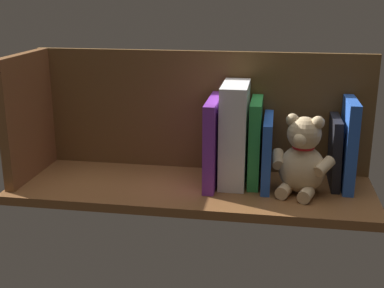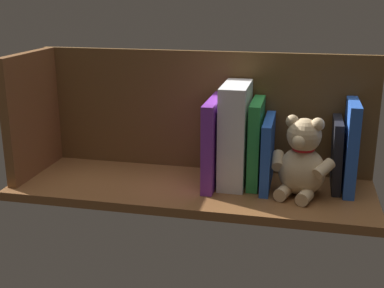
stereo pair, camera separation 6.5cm
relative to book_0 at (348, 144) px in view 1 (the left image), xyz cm
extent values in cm
cube|color=brown|center=(37.84, 4.84, -12.09)|extent=(89.72, 30.94, 2.20)
cube|color=brown|center=(37.84, -8.38, 4.96)|extent=(89.72, 1.50, 31.89)
cube|color=brown|center=(80.70, 4.84, 4.96)|extent=(2.40, 24.94, 31.89)
cube|color=blue|center=(0.00, 0.00, 0.00)|extent=(2.63, 14.45, 21.98)
cube|color=black|center=(2.97, -0.69, -2.31)|extent=(2.61, 13.07, 17.41)
ellipsoid|color=#D1B284|center=(11.01, 5.50, -5.15)|extent=(13.63, 12.88, 11.68)
sphere|color=#D1B284|center=(11.01, 5.50, 3.70)|extent=(8.03, 8.03, 8.03)
sphere|color=#D1B284|center=(8.15, 6.43, 6.72)|extent=(3.10, 3.10, 3.10)
sphere|color=#D1B284|center=(13.88, 4.57, 6.72)|extent=(3.10, 3.10, 3.10)
sphere|color=beige|center=(12.07, 8.75, 3.10)|extent=(3.10, 3.10, 3.10)
cylinder|color=#D1B284|center=(6.19, 8.61, -3.10)|extent=(5.69, 6.21, 4.32)
cylinder|color=#D1B284|center=(16.74, 5.17, -3.10)|extent=(2.93, 5.83, 4.32)
cylinder|color=#D1B284|center=(10.05, 11.04, -9.44)|extent=(4.31, 5.13, 3.10)
cylinder|color=#D1B284|center=(15.05, 9.41, -9.44)|extent=(4.31, 5.13, 3.10)
torus|color=red|center=(11.01, 5.50, 0.51)|extent=(6.72, 6.72, 0.91)
cube|color=blue|center=(19.46, 1.56, -2.39)|extent=(2.19, 17.57, 17.21)
cube|color=green|center=(22.54, 0.30, -0.37)|extent=(2.76, 15.05, 21.24)
cube|color=white|center=(27.72, 1.01, 1.65)|extent=(6.39, 16.28, 25.28)
cube|color=purple|center=(32.90, 2.35, -0.18)|extent=(2.75, 19.15, 21.62)
camera|label=1|loc=(18.28, 122.39, 35.98)|focal=47.33mm
camera|label=2|loc=(11.88, 121.14, 35.98)|focal=47.33mm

